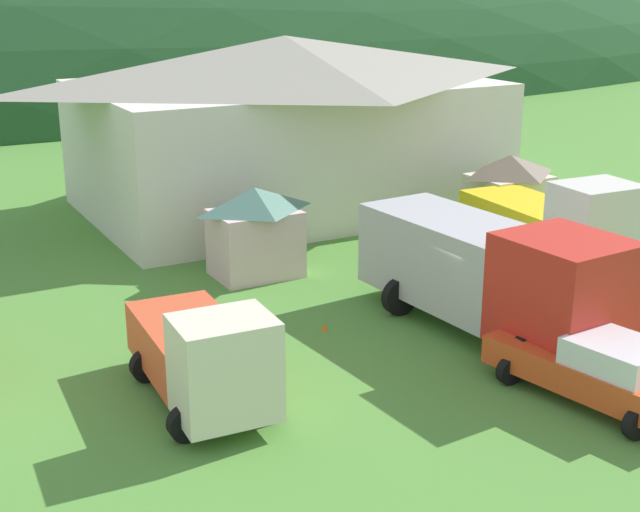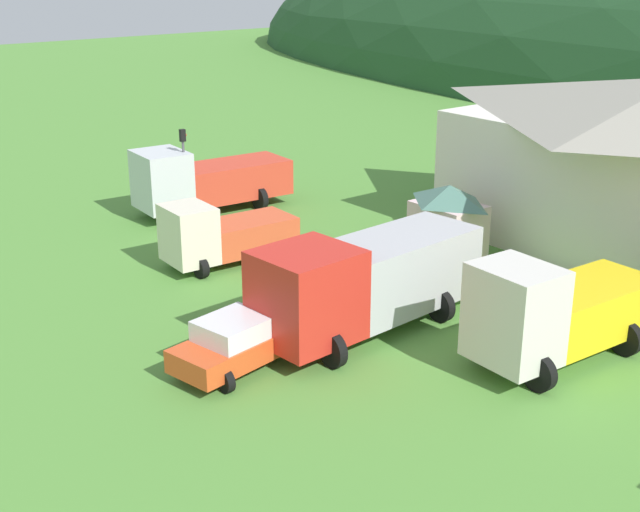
{
  "view_description": "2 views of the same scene",
  "coord_description": "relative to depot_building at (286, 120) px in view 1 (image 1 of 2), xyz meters",
  "views": [
    {
      "loc": [
        -14.72,
        -18.33,
        9.43
      ],
      "look_at": [
        -2.74,
        3.52,
        1.45
      ],
      "focal_mm": 49.22,
      "sensor_mm": 36.0,
      "label": 1
    },
    {
      "loc": [
        19.18,
        -17.97,
        11.74
      ],
      "look_at": [
        -3.08,
        -0.22,
        1.58
      ],
      "focal_mm": 47.87,
      "sensor_mm": 36.0,
      "label": 2
    }
  ],
  "objects": [
    {
      "name": "ground_plane",
      "position": [
        -1.6,
        -14.42,
        -3.67
      ],
      "size": [
        200.0,
        200.0,
        0.0
      ],
      "primitive_type": "plane",
      "color": "#518C38"
    },
    {
      "name": "forested_hill_backdrop",
      "position": [
        -1.6,
        50.2,
        -3.67
      ],
      "size": [
        177.4,
        60.0,
        38.83
      ],
      "primitive_type": "ellipsoid",
      "color": "#234C28",
      "rests_on": "ground"
    },
    {
      "name": "depot_building",
      "position": [
        0.0,
        0.0,
        0.0
      ],
      "size": [
        17.52,
        11.61,
        7.13
      ],
      "color": "white",
      "rests_on": "ground"
    },
    {
      "name": "play_shed_cream",
      "position": [
        5.64,
        -7.67,
        -2.12
      ],
      "size": [
        3.01,
        2.39,
        3.01
      ],
      "color": "beige",
      "rests_on": "ground"
    },
    {
      "name": "play_shed_pink",
      "position": [
        -5.0,
        -7.73,
        -2.14
      ],
      "size": [
        2.93,
        2.2,
        2.97
      ],
      "color": "beige",
      "rests_on": "ground"
    },
    {
      "name": "light_truck_cream",
      "position": [
        -9.86,
        -15.55,
        -2.42
      ],
      "size": [
        2.77,
        5.42,
        2.63
      ],
      "rotation": [
        0.0,
        0.0,
        -1.63
      ],
      "color": "beige",
      "rests_on": "ground"
    },
    {
      "name": "crane_truck_red",
      "position": [
        -1.48,
        -15.41,
        -1.83
      ],
      "size": [
        3.73,
        8.51,
        3.39
      ],
      "rotation": [
        0.0,
        0.0,
        -1.5
      ],
      "color": "red",
      "rests_on": "ground"
    },
    {
      "name": "flatbed_truck_yellow",
      "position": [
        3.65,
        -12.34,
        -2.03
      ],
      "size": [
        3.41,
        6.67,
        3.42
      ],
      "rotation": [
        0.0,
        0.0,
        -1.63
      ],
      "color": "silver",
      "rests_on": "ground"
    },
    {
      "name": "service_pickup_orange",
      "position": [
        -1.91,
        -19.71,
        -2.85
      ],
      "size": [
        2.86,
        5.26,
        1.66
      ],
      "rotation": [
        0.0,
        0.0,
        -1.39
      ],
      "color": "#DA4C21",
      "rests_on": "ground"
    },
    {
      "name": "traffic_cone_near_pickup",
      "position": [
        -5.33,
        -12.98,
        -3.67
      ],
      "size": [
        0.36,
        0.36,
        0.48
      ],
      "primitive_type": "cone",
      "color": "orange",
      "rests_on": "ground"
    }
  ]
}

